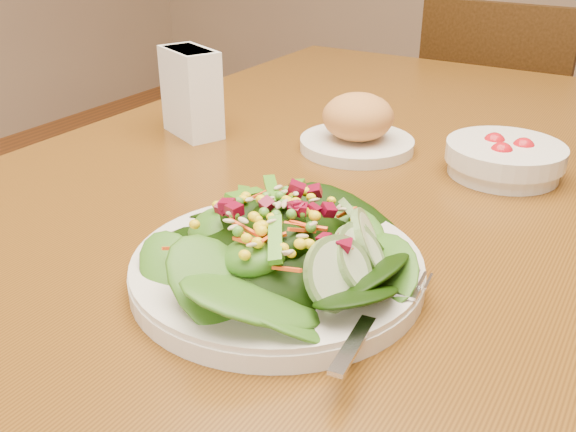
% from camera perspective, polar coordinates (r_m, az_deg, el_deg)
% --- Properties ---
extents(dining_table, '(0.90, 1.40, 0.75)m').
position_cam_1_polar(dining_table, '(0.93, 5.29, -1.52)').
color(dining_table, brown).
rests_on(dining_table, ground_plane).
extents(chair_far, '(0.41, 0.42, 0.86)m').
position_cam_1_polar(chair_far, '(1.90, 17.74, 5.78)').
color(chair_far, '#3F240C').
rests_on(chair_far, ground_plane).
extents(salad_plate, '(0.28, 0.28, 0.08)m').
position_cam_1_polar(salad_plate, '(0.60, -0.21, -3.51)').
color(salad_plate, silver).
rests_on(salad_plate, dining_table).
extents(bread_plate, '(0.17, 0.17, 0.08)m').
position_cam_1_polar(bread_plate, '(0.94, 6.20, 7.85)').
color(bread_plate, silver).
rests_on(bread_plate, dining_table).
extents(tomato_bowl, '(0.15, 0.15, 0.05)m').
position_cam_1_polar(tomato_bowl, '(0.90, 18.68, 4.87)').
color(tomato_bowl, silver).
rests_on(tomato_bowl, dining_table).
extents(napkin_holder, '(0.12, 0.09, 0.13)m').
position_cam_1_polar(napkin_holder, '(1.01, -8.60, 11.01)').
color(napkin_holder, white).
rests_on(napkin_holder, dining_table).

